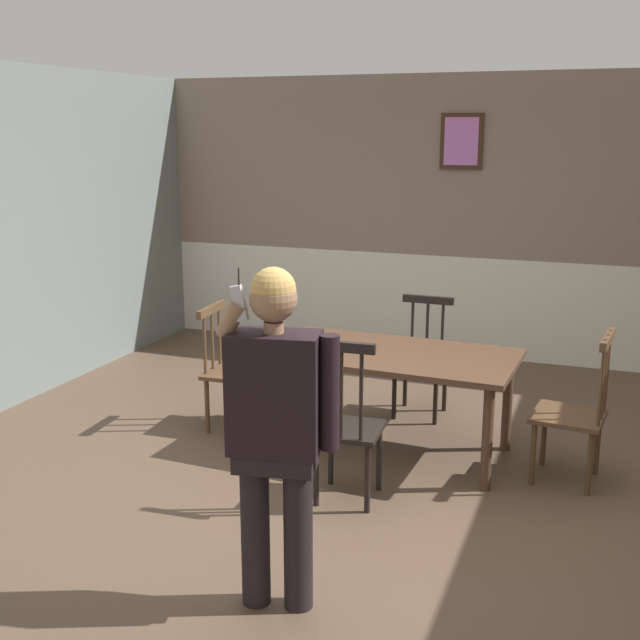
% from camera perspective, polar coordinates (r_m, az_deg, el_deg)
% --- Properties ---
extents(ground_plane, '(7.63, 7.63, 0.00)m').
position_cam_1_polar(ground_plane, '(5.17, 2.82, -12.44)').
color(ground_plane, brown).
extents(room_back_partition, '(6.54, 0.17, 2.78)m').
position_cam_1_polar(room_back_partition, '(8.08, 10.53, 6.77)').
color(room_back_partition, gray).
rests_on(room_back_partition, ground_plane).
extents(dining_table, '(1.78, 0.98, 0.74)m').
position_cam_1_polar(dining_table, '(5.62, 5.02, -3.12)').
color(dining_table, '#4C3323').
rests_on(dining_table, ground_plane).
extents(chair_near_window, '(0.47, 0.47, 0.95)m').
position_cam_1_polar(chair_near_window, '(6.15, -6.26, -3.51)').
color(chair_near_window, '#513823').
rests_on(chair_near_window, ground_plane).
extents(chair_by_doorway, '(0.43, 0.43, 1.06)m').
position_cam_1_polar(chair_by_doorway, '(4.91, 1.95, -7.58)').
color(chair_by_doorway, black).
rests_on(chair_by_doorway, ground_plane).
extents(chair_at_table_head, '(0.48, 0.48, 1.01)m').
position_cam_1_polar(chair_at_table_head, '(5.44, 17.76, -6.29)').
color(chair_at_table_head, '#513823').
rests_on(chair_at_table_head, ground_plane).
extents(chair_opposite_corner, '(0.42, 0.42, 0.95)m').
position_cam_1_polar(chair_opposite_corner, '(6.45, 7.30, -2.71)').
color(chair_opposite_corner, black).
rests_on(chair_opposite_corner, ground_plane).
extents(person_figure, '(0.56, 0.31, 1.67)m').
position_cam_1_polar(person_figure, '(3.71, -3.13, -7.04)').
color(person_figure, black).
rests_on(person_figure, ground_plane).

